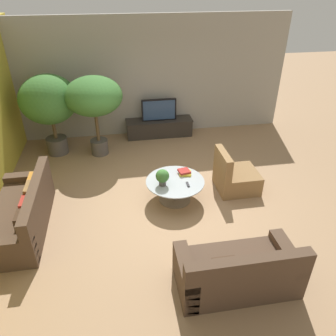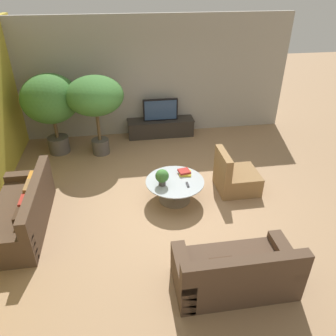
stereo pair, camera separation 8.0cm
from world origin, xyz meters
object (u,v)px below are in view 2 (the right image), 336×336
object	(u,v)px
media_console	(161,127)
coffee_table	(175,186)
armchair_wicker	(235,178)
potted_plant_tabletop	(162,177)
television	(160,110)
couch_near_entry	(235,272)
potted_palm_corner	(95,98)
potted_palm_tall	(51,101)
couch_by_wall	(23,213)

from	to	relation	value
media_console	coffee_table	xyz separation A→B (m)	(-0.12, -2.94, 0.07)
media_console	armchair_wicker	world-z (taller)	armchair_wicker
coffee_table	potted_plant_tabletop	xyz separation A→B (m)	(-0.26, -0.09, 0.31)
television	potted_plant_tabletop	distance (m)	3.06
couch_near_entry	potted_plant_tabletop	xyz separation A→B (m)	(-0.73, 2.06, 0.34)
coffee_table	potted_plant_tabletop	size ratio (longest dim) A/B	3.47
armchair_wicker	potted_plant_tabletop	size ratio (longest dim) A/B	2.68
media_console	couch_near_entry	bearing A→B (deg)	-85.95
coffee_table	couch_near_entry	size ratio (longest dim) A/B	0.67
television	coffee_table	distance (m)	2.97
coffee_table	armchair_wicker	bearing A→B (deg)	7.99
coffee_table	potted_plant_tabletop	distance (m)	0.41
television	couch_near_entry	bearing A→B (deg)	-85.95
television	media_console	bearing A→B (deg)	90.00
media_console	coffee_table	distance (m)	2.94
television	potted_plant_tabletop	xyz separation A→B (m)	(-0.37, -3.03, -0.11)
potted_palm_corner	couch_near_entry	bearing A→B (deg)	-65.82
television	armchair_wicker	distance (m)	3.02
potted_palm_tall	potted_palm_corner	distance (m)	1.04
media_console	potted_plant_tabletop	bearing A→B (deg)	-97.02
couch_near_entry	potted_palm_corner	size ratio (longest dim) A/B	0.88
couch_by_wall	potted_palm_corner	bearing A→B (deg)	153.51
media_console	couch_near_entry	world-z (taller)	couch_near_entry
media_console	potted_plant_tabletop	xyz separation A→B (m)	(-0.37, -3.03, 0.39)
couch_near_entry	potted_plant_tabletop	world-z (taller)	couch_near_entry
potted_palm_corner	coffee_table	bearing A→B (deg)	-55.98
armchair_wicker	couch_by_wall	bearing A→B (deg)	97.67
potted_palm_corner	potted_plant_tabletop	xyz separation A→B (m)	(1.20, -2.26, -0.78)
coffee_table	potted_palm_tall	xyz separation A→B (m)	(-2.47, 2.38, 0.99)
media_console	armchair_wicker	bearing A→B (deg)	-67.56
media_console	couch_by_wall	bearing A→B (deg)	-130.64
potted_palm_tall	potted_palm_corner	world-z (taller)	potted_palm_tall
coffee_table	potted_palm_tall	bearing A→B (deg)	136.11
couch_near_entry	potted_palm_corner	world-z (taller)	potted_palm_corner
television	potted_palm_corner	xyz separation A→B (m)	(-1.58, -0.78, 0.68)
couch_near_entry	armchair_wicker	xyz separation A→B (m)	(0.78, 2.33, -0.01)
media_console	armchair_wicker	xyz separation A→B (m)	(1.14, -2.76, 0.04)
television	potted_palm_tall	distance (m)	2.71
media_console	potted_palm_corner	xyz separation A→B (m)	(-1.58, -0.78, 1.17)
couch_by_wall	coffee_table	bearing A→B (deg)	97.52
couch_by_wall	couch_near_entry	xyz separation A→B (m)	(3.19, -1.79, -0.01)
potted_plant_tabletop	couch_by_wall	bearing A→B (deg)	-173.85
coffee_table	media_console	bearing A→B (deg)	87.72
potted_palm_tall	couch_by_wall	bearing A→B (deg)	-95.10
armchair_wicker	television	bearing A→B (deg)	22.45
potted_palm_corner	television	bearing A→B (deg)	26.26
coffee_table	armchair_wicker	size ratio (longest dim) A/B	1.29
coffee_table	couch_by_wall	size ratio (longest dim) A/B	0.55
potted_palm_tall	potted_plant_tabletop	world-z (taller)	potted_palm_tall
couch_near_entry	potted_palm_tall	xyz separation A→B (m)	(-2.95, 4.53, 1.02)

